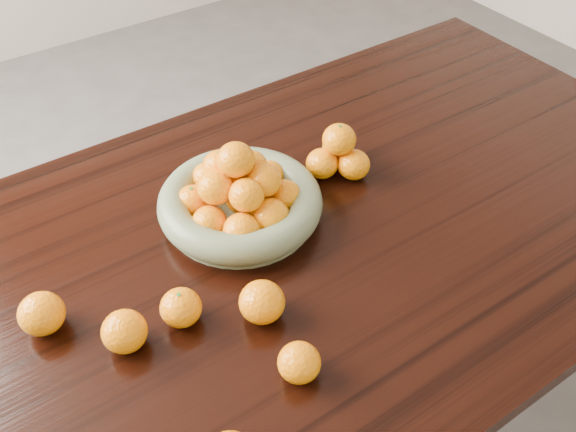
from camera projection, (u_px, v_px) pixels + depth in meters
dining_table at (273, 277)px, 1.29m from camera, size 2.00×1.00×0.75m
fruit_bowl at (240, 199)px, 1.26m from camera, size 0.33×0.33×0.17m
orange_pyramid at (338, 153)px, 1.37m from camera, size 0.13×0.14×0.12m
loose_orange_0 at (181, 308)px, 1.07m from camera, size 0.07×0.07×0.07m
loose_orange_2 at (262, 302)px, 1.08m from camera, size 0.08×0.08×0.07m
loose_orange_3 at (42, 314)px, 1.06m from camera, size 0.08×0.08×0.07m
loose_orange_4 at (124, 331)px, 1.04m from camera, size 0.08×0.08×0.07m
loose_orange_5 at (299, 363)px, 1.00m from camera, size 0.07×0.07×0.06m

